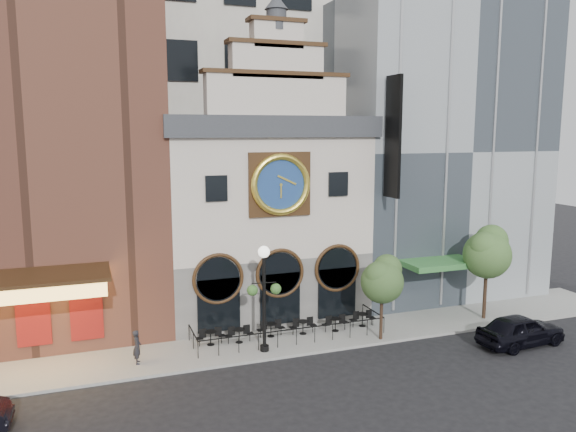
{
  "coord_description": "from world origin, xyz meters",
  "views": [
    {
      "loc": [
        -10.13,
        -25.62,
        11.55
      ],
      "look_at": [
        1.25,
        6.0,
        6.39
      ],
      "focal_mm": 35.0,
      "sensor_mm": 36.0,
      "label": 1
    }
  ],
  "objects_px": {
    "car_right": "(521,330)",
    "pedestrian": "(137,347)",
    "bistro_1": "(239,334)",
    "lamppost": "(264,287)",
    "bistro_3": "(303,326)",
    "tree_left": "(383,278)",
    "bistro_0": "(211,337)",
    "bistro_5": "(362,319)",
    "tree_right": "(488,251)",
    "bistro_4": "(335,323)",
    "bistro_2": "(271,329)"
  },
  "relations": [
    {
      "from": "bistro_2",
      "to": "tree_right",
      "type": "height_order",
      "value": "tree_right"
    },
    {
      "from": "bistro_3",
      "to": "car_right",
      "type": "height_order",
      "value": "car_right"
    },
    {
      "from": "bistro_1",
      "to": "tree_right",
      "type": "distance_m",
      "value": 15.69
    },
    {
      "from": "bistro_1",
      "to": "lamppost",
      "type": "relative_size",
      "value": 0.28
    },
    {
      "from": "bistro_4",
      "to": "bistro_5",
      "type": "bearing_deg",
      "value": 6.43
    },
    {
      "from": "bistro_5",
      "to": "car_right",
      "type": "relative_size",
      "value": 0.31
    },
    {
      "from": "car_right",
      "to": "tree_left",
      "type": "relative_size",
      "value": 1.08
    },
    {
      "from": "bistro_2",
      "to": "car_right",
      "type": "distance_m",
      "value": 13.57
    },
    {
      "from": "bistro_1",
      "to": "bistro_5",
      "type": "bearing_deg",
      "value": 0.4
    },
    {
      "from": "bistro_0",
      "to": "pedestrian",
      "type": "xyz_separation_m",
      "value": [
        -3.9,
        -1.14,
        0.39
      ]
    },
    {
      "from": "car_right",
      "to": "pedestrian",
      "type": "xyz_separation_m",
      "value": [
        -19.76,
        4.2,
        0.14
      ]
    },
    {
      "from": "bistro_3",
      "to": "pedestrian",
      "type": "relative_size",
      "value": 0.93
    },
    {
      "from": "bistro_1",
      "to": "car_right",
      "type": "relative_size",
      "value": 0.31
    },
    {
      "from": "bistro_2",
      "to": "bistro_5",
      "type": "xyz_separation_m",
      "value": [
        5.57,
        -0.22,
        0.0
      ]
    },
    {
      "from": "pedestrian",
      "to": "tree_left",
      "type": "distance_m",
      "value": 13.26
    },
    {
      "from": "lamppost",
      "to": "bistro_4",
      "type": "bearing_deg",
      "value": 24.53
    },
    {
      "from": "car_right",
      "to": "pedestrian",
      "type": "relative_size",
      "value": 2.97
    },
    {
      "from": "bistro_3",
      "to": "bistro_4",
      "type": "relative_size",
      "value": 1.0
    },
    {
      "from": "bistro_5",
      "to": "car_right",
      "type": "bearing_deg",
      "value": -37.18
    },
    {
      "from": "pedestrian",
      "to": "bistro_5",
      "type": "bearing_deg",
      "value": -83.97
    },
    {
      "from": "bistro_2",
      "to": "tree_right",
      "type": "xyz_separation_m",
      "value": [
        13.3,
        -1.41,
        3.73
      ]
    },
    {
      "from": "bistro_4",
      "to": "tree_right",
      "type": "height_order",
      "value": "tree_right"
    },
    {
      "from": "car_right",
      "to": "pedestrian",
      "type": "height_order",
      "value": "pedestrian"
    },
    {
      "from": "pedestrian",
      "to": "tree_left",
      "type": "relative_size",
      "value": 0.36
    },
    {
      "from": "bistro_0",
      "to": "car_right",
      "type": "distance_m",
      "value": 16.74
    },
    {
      "from": "bistro_0",
      "to": "car_right",
      "type": "bearing_deg",
      "value": -18.6
    },
    {
      "from": "bistro_2",
      "to": "lamppost",
      "type": "bearing_deg",
      "value": -117.36
    },
    {
      "from": "bistro_1",
      "to": "tree_left",
      "type": "distance_m",
      "value": 8.36
    },
    {
      "from": "tree_right",
      "to": "bistro_4",
      "type": "bearing_deg",
      "value": 174.11
    },
    {
      "from": "car_right",
      "to": "tree_left",
      "type": "distance_m",
      "value": 7.94
    },
    {
      "from": "bistro_2",
      "to": "tree_left",
      "type": "relative_size",
      "value": 0.34
    },
    {
      "from": "tree_left",
      "to": "pedestrian",
      "type": "bearing_deg",
      "value": 174.97
    },
    {
      "from": "bistro_2",
      "to": "car_right",
      "type": "bearing_deg",
      "value": -23.57
    },
    {
      "from": "bistro_4",
      "to": "bistro_1",
      "type": "bearing_deg",
      "value": 178.43
    },
    {
      "from": "bistro_0",
      "to": "lamppost",
      "type": "xyz_separation_m",
      "value": [
        2.48,
        -1.75,
        2.99
      ]
    },
    {
      "from": "bistro_4",
      "to": "bistro_5",
      "type": "relative_size",
      "value": 1.0
    },
    {
      "from": "bistro_1",
      "to": "car_right",
      "type": "height_order",
      "value": "car_right"
    },
    {
      "from": "bistro_1",
      "to": "bistro_5",
      "type": "relative_size",
      "value": 1.0
    },
    {
      "from": "tree_left",
      "to": "bistro_1",
      "type": "bearing_deg",
      "value": 164.44
    },
    {
      "from": "bistro_3",
      "to": "tree_left",
      "type": "distance_m",
      "value": 5.28
    },
    {
      "from": "bistro_3",
      "to": "car_right",
      "type": "bearing_deg",
      "value": -26.15
    },
    {
      "from": "bistro_5",
      "to": "lamppost",
      "type": "xyz_separation_m",
      "value": [
        -6.53,
        -1.62,
        2.99
      ]
    },
    {
      "from": "bistro_2",
      "to": "tree_left",
      "type": "xyz_separation_m",
      "value": [
        5.63,
        -2.37,
        2.97
      ]
    },
    {
      "from": "tree_right",
      "to": "tree_left",
      "type": "bearing_deg",
      "value": -172.89
    },
    {
      "from": "bistro_2",
      "to": "bistro_5",
      "type": "distance_m",
      "value": 5.58
    },
    {
      "from": "bistro_4",
      "to": "car_right",
      "type": "distance_m",
      "value": 10.03
    },
    {
      "from": "bistro_4",
      "to": "tree_left",
      "type": "height_order",
      "value": "tree_left"
    },
    {
      "from": "bistro_5",
      "to": "lamppost",
      "type": "relative_size",
      "value": 0.28
    },
    {
      "from": "bistro_1",
      "to": "tree_right",
      "type": "xyz_separation_m",
      "value": [
        15.2,
        -1.14,
        3.73
      ]
    },
    {
      "from": "bistro_0",
      "to": "tree_left",
      "type": "bearing_deg",
      "value": -14.13
    }
  ]
}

